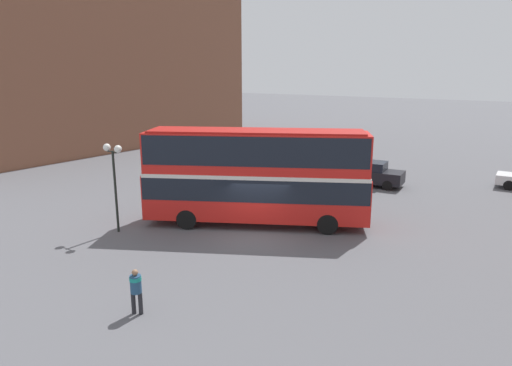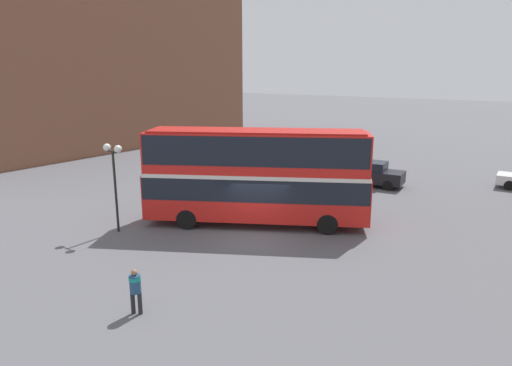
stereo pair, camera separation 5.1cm
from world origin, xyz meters
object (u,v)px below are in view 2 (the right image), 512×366
pedestrian_foreground (135,287)px  street_lamp_twin_globe (114,164)px  double_decker_bus (256,172)px  parked_car_kerb_near (371,173)px

pedestrian_foreground → street_lamp_twin_globe: 8.87m
double_decker_bus → pedestrian_foreground: bearing=-107.2°
double_decker_bus → street_lamp_twin_globe: bearing=-164.7°
double_decker_bus → pedestrian_foreground: (2.08, -9.69, -1.87)m
double_decker_bus → parked_car_kerb_near: double_decker_bus is taller
double_decker_bus → street_lamp_twin_globe: 7.02m
double_decker_bus → street_lamp_twin_globe: (-4.98, -4.92, 0.59)m
pedestrian_foreground → parked_car_kerb_near: 21.22m
parked_car_kerb_near → pedestrian_foreground: bearing=-95.8°
pedestrian_foreground → street_lamp_twin_globe: street_lamp_twin_globe is taller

